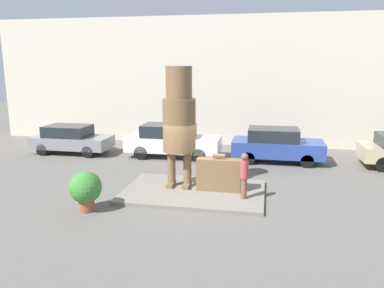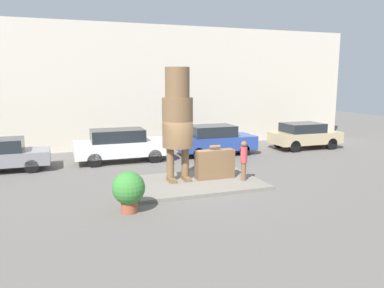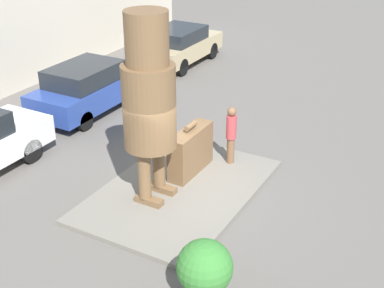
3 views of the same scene
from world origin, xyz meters
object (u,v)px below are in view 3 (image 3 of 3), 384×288
(statue_figure, at_px, (149,95))
(planter_pot, at_px, (205,269))
(parked_car_tan, at_px, (179,45))
(giant_suitcase, at_px, (191,151))
(tourist, at_px, (231,133))
(parked_car_blue, at_px, (88,87))

(statue_figure, distance_m, planter_pot, 4.14)
(parked_car_tan, relative_size, planter_pot, 3.15)
(giant_suitcase, xyz_separation_m, tourist, (0.95, -0.68, 0.28))
(planter_pot, bearing_deg, giant_suitcase, 32.33)
(tourist, bearing_deg, giant_suitcase, 144.44)
(giant_suitcase, height_order, parked_car_blue, parked_car_blue)
(parked_car_blue, bearing_deg, giant_suitcase, -112.93)
(tourist, height_order, parked_car_blue, tourist)
(giant_suitcase, xyz_separation_m, parked_car_blue, (2.13, 5.04, 0.13))
(giant_suitcase, xyz_separation_m, parked_car_tan, (7.94, 4.99, 0.11))
(planter_pot, bearing_deg, parked_car_blue, 51.11)
(giant_suitcase, distance_m, parked_car_blue, 5.48)
(parked_car_blue, distance_m, planter_pot, 9.69)
(parked_car_blue, xyz_separation_m, parked_car_tan, (5.81, -0.05, -0.02))
(giant_suitcase, bearing_deg, parked_car_blue, 67.07)
(parked_car_tan, bearing_deg, giant_suitcase, -147.85)
(tourist, bearing_deg, parked_car_tan, 39.09)
(statue_figure, bearing_deg, parked_car_blue, 53.04)
(tourist, bearing_deg, planter_pot, -159.67)
(tourist, relative_size, parked_car_tan, 0.39)
(statue_figure, distance_m, parked_car_blue, 6.34)
(parked_car_blue, bearing_deg, parked_car_tan, -0.50)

